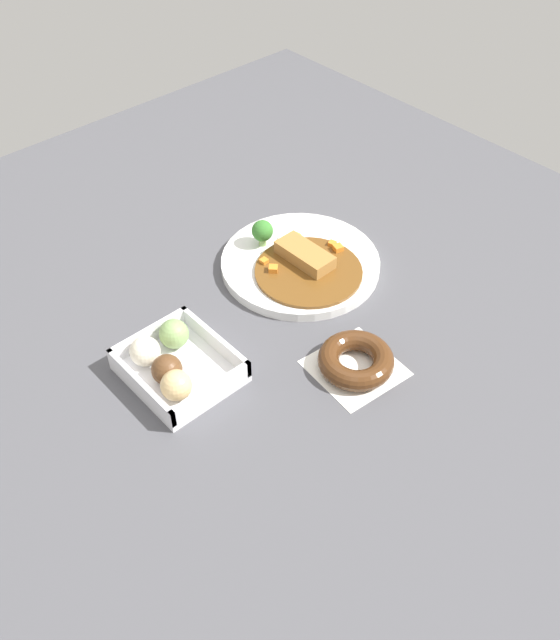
{
  "coord_description": "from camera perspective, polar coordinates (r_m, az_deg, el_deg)",
  "views": [
    {
      "loc": [
        0.63,
        -0.52,
        0.82
      ],
      "look_at": [
        0.03,
        0.02,
        0.03
      ],
      "focal_mm": 38.85,
      "sensor_mm": 36.0,
      "label": 1
    }
  ],
  "objects": [
    {
      "name": "chocolate_ring_donut",
      "position": [
        1.09,
        6.27,
        -3.34
      ],
      "size": [
        0.14,
        0.14,
        0.04
      ],
      "color": "white",
      "rests_on": "ground_plane"
    },
    {
      "name": "ground_plane",
      "position": [
        1.16,
        -1.85,
        -0.81
      ],
      "size": [
        1.6,
        1.6,
        0.0
      ],
      "primitive_type": "plane",
      "color": "#4C4C51"
    },
    {
      "name": "curry_plate",
      "position": [
        1.27,
        1.67,
        4.78
      ],
      "size": [
        0.29,
        0.29,
        0.07
      ],
      "color": "white",
      "rests_on": "ground_plane"
    },
    {
      "name": "donut_box",
      "position": [
        1.08,
        -8.84,
        -3.61
      ],
      "size": [
        0.17,
        0.15,
        0.06
      ],
      "color": "white",
      "rests_on": "ground_plane"
    }
  ]
}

